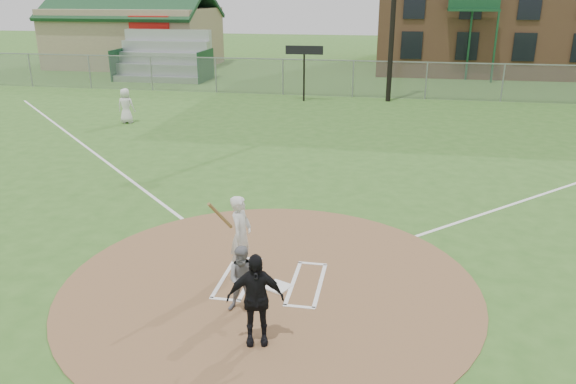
% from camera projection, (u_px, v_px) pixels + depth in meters
% --- Properties ---
extents(ground, '(140.00, 140.00, 0.00)m').
position_uv_depth(ground, '(270.00, 285.00, 11.36)').
color(ground, '#336021').
rests_on(ground, ground).
extents(dirt_circle, '(8.40, 8.40, 0.02)m').
position_uv_depth(dirt_circle, '(270.00, 285.00, 11.36)').
color(dirt_circle, olive).
rests_on(dirt_circle, ground).
extents(home_plate, '(0.58, 0.58, 0.03)m').
position_uv_depth(home_plate, '(278.00, 287.00, 11.22)').
color(home_plate, white).
rests_on(home_plate, dirt_circle).
extents(foul_line_third, '(17.04, 17.04, 0.01)m').
position_uv_depth(foul_line_third, '(88.00, 148.00, 21.24)').
color(foul_line_third, white).
rests_on(foul_line_third, ground).
extents(catcher, '(0.70, 0.59, 1.28)m').
position_uv_depth(catcher, '(244.00, 279.00, 10.23)').
color(catcher, gray).
rests_on(catcher, dirt_circle).
extents(umpire, '(1.02, 0.61, 1.62)m').
position_uv_depth(umpire, '(255.00, 299.00, 9.23)').
color(umpire, black).
rests_on(umpire, dirt_circle).
extents(ondeck_player, '(0.78, 0.52, 1.56)m').
position_uv_depth(ondeck_player, '(126.00, 106.00, 25.15)').
color(ondeck_player, silver).
rests_on(ondeck_player, ground).
extents(batters_boxes, '(2.08, 1.88, 0.01)m').
position_uv_depth(batters_boxes, '(272.00, 280.00, 11.49)').
color(batters_boxes, white).
rests_on(batters_boxes, dirt_circle).
extents(batter_at_plate, '(0.73, 1.01, 1.78)m').
position_uv_depth(batter_at_plate, '(241.00, 235.00, 11.54)').
color(batter_at_plate, silver).
rests_on(batter_at_plate, dirt_circle).
extents(outfield_fence, '(56.08, 0.08, 2.03)m').
position_uv_depth(outfield_fence, '(353.00, 79.00, 31.39)').
color(outfield_fence, slate).
rests_on(outfield_fence, ground).
extents(bleachers, '(6.08, 3.20, 3.20)m').
position_uv_depth(bleachers, '(162.00, 56.00, 37.31)').
color(bleachers, '#B7BABF').
rests_on(bleachers, ground).
extents(clubhouse, '(12.20, 8.71, 6.23)m').
position_uv_depth(clubhouse, '(135.00, 35.00, 44.19)').
color(clubhouse, tan).
rests_on(clubhouse, ground).
extents(scoreboard_sign, '(2.00, 0.10, 2.93)m').
position_uv_depth(scoreboard_sign, '(304.00, 56.00, 29.69)').
color(scoreboard_sign, black).
rests_on(scoreboard_sign, ground).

